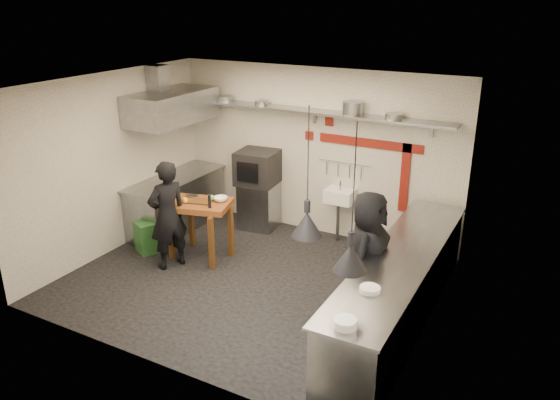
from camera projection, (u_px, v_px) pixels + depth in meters
The scene contains 47 objects.
floor at pixel (251, 281), 7.85m from camera, with size 5.00×5.00×0.00m, color black.
ceiling at pixel (247, 85), 6.86m from camera, with size 5.00×5.00×0.00m, color silver.
wall_back at pixel (315, 152), 9.08m from camera, with size 5.00×0.04×2.80m, color silver.
wall_front at pixel (143, 250), 5.63m from camera, with size 5.00×0.04×2.80m, color silver.
wall_left at pixel (112, 164), 8.47m from camera, with size 0.04×4.20×2.80m, color silver.
wall_right at pixel (435, 224), 6.24m from camera, with size 0.04×4.20×2.80m, color silver.
red_band_horiz at pixel (370, 143), 8.54m from camera, with size 1.70×0.02×0.14m, color maroon.
red_band_vert at pixel (405, 178), 8.45m from camera, with size 0.14×0.02×1.10m, color maroon.
red_tile_a at pixel (329, 122), 8.76m from camera, with size 0.14×0.02×0.14m, color maroon.
red_tile_b at pixel (309, 135), 9.01m from camera, with size 0.14×0.02×0.14m, color maroon.
back_shelf at pixel (311, 111), 8.68m from camera, with size 4.60×0.34×0.04m, color slate.
shelf_bracket_left at pixel (218, 105), 9.68m from camera, with size 0.04×0.06×0.24m, color slate.
shelf_bracket_mid at pixel (315, 116), 8.84m from camera, with size 0.04×0.06×0.24m, color slate.
shelf_bracket_right at pixel (432, 129), 7.99m from camera, with size 0.04×0.06×0.24m, color slate.
pan_far_left at pixel (225, 99), 9.38m from camera, with size 0.27×0.27×0.09m, color slate.
pan_mid_left at pixel (262, 103), 9.07m from camera, with size 0.22×0.22×0.07m, color slate.
stock_pot at pixel (353, 108), 8.32m from camera, with size 0.31×0.31×0.20m, color slate.
pan_right at pixel (394, 116), 8.05m from camera, with size 0.26×0.26×0.08m, color slate.
oven_stand at pixel (259, 206), 9.54m from camera, with size 0.60×0.55×0.80m, color slate.
combi_oven at pixel (258, 167), 9.33m from camera, with size 0.66×0.62×0.58m, color black.
oven_door at pixel (251, 172), 9.11m from camera, with size 0.56×0.03×0.46m, color maroon.
oven_glass at pixel (247, 173), 9.06m from camera, with size 0.38×0.02×0.34m, color black.
hand_sink at pixel (340, 196), 8.91m from camera, with size 0.46×0.34×0.22m, color white.
sink_tap at pixel (340, 186), 8.84m from camera, with size 0.03×0.03×0.14m, color slate.
sink_drain at pixel (338, 222), 9.03m from camera, with size 0.06×0.06×0.66m, color slate.
utensil_rail at pixel (344, 162), 8.83m from camera, with size 0.02×0.02×0.90m, color slate.
counter_right at pixel (399, 290), 6.73m from camera, with size 0.70×3.80×0.90m, color slate.
counter_right_top at pixel (402, 256), 6.57m from camera, with size 0.76×3.90×0.03m, color slate.
plate_stack at pixel (345, 323), 5.12m from camera, with size 0.22×0.22×0.09m, color white.
small_bowl_right at pixel (370, 289), 5.75m from camera, with size 0.22×0.22×0.05m, color white.
counter_left at pixel (176, 203), 9.51m from camera, with size 0.70×1.90×0.90m, color slate.
counter_left_top at pixel (175, 178), 9.35m from camera, with size 0.76×2.00×0.03m, color slate.
extractor_hood at pixel (172, 107), 8.89m from camera, with size 0.78×1.60×0.50m, color slate.
hood_duct at pixel (158, 81), 8.86m from camera, with size 0.28×0.28×0.50m, color slate.
green_bin at pixel (148, 237), 8.69m from camera, with size 0.34×0.34×0.50m, color #255B27.
prep_table at pixel (201, 230), 8.42m from camera, with size 0.92×0.64×0.92m, color brown, non-canonical shape.
cutting_board at pixel (200, 201), 8.25m from camera, with size 0.34×0.24×0.03m, color #523014.
pepper_mill at pixel (210, 201), 8.00m from camera, with size 0.05×0.05×0.20m, color black.
lemon_a at pixel (185, 200), 8.24m from camera, with size 0.08×0.08×0.08m, color gold.
lemon_b at pixel (185, 201), 8.19m from camera, with size 0.07×0.07×0.07m, color gold.
veg_ball at pixel (211, 198), 8.28m from camera, with size 0.09×0.09×0.09m, color #519B39.
steel_tray at pixel (192, 196), 8.46m from camera, with size 0.18×0.12×0.03m, color slate.
bowl at pixel (221, 199), 8.28m from camera, with size 0.21×0.21×0.07m, color white.
heat_lamp_near at pixel (308, 173), 5.87m from camera, with size 0.35×0.35×1.47m, color black, non-canonical shape.
heat_lamp_far at pixel (353, 200), 5.18m from camera, with size 0.34×0.34×1.51m, color black, non-canonical shape.
chef_left at pixel (168, 215), 8.00m from camera, with size 0.60×0.40×1.65m, color black.
chef_right at pixel (368, 255), 6.79m from camera, with size 0.81×0.53×1.66m, color black.
Camera 1 is at (3.67, -5.89, 3.87)m, focal length 35.00 mm.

